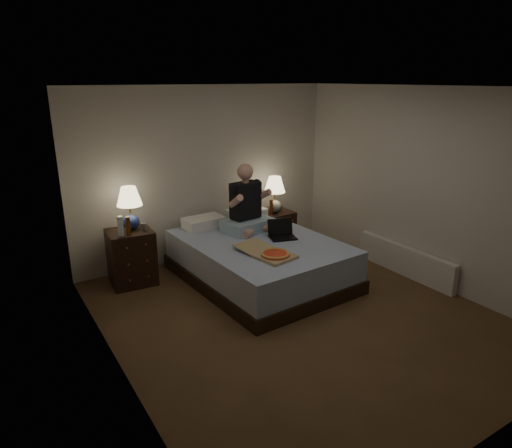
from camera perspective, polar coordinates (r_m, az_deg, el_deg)
floor at (r=5.33m, az=5.26°, el=-11.28°), size 4.00×4.50×0.00m
ceiling at (r=4.66m, az=6.15°, el=16.67°), size 4.00×4.50×0.00m
wall_back at (r=6.72m, az=-6.18°, el=6.25°), size 4.00×0.00×2.50m
wall_front at (r=3.47m, az=29.11°, el=-7.20°), size 4.00×0.00×2.50m
wall_left at (r=4.00m, az=-17.68°, el=-2.55°), size 0.00×4.50×2.50m
wall_right at (r=6.25m, az=20.41°, el=4.35°), size 0.00×4.50×2.50m
bed at (r=6.07m, az=0.47°, el=-4.52°), size 1.79×2.31×0.56m
nightstand_left at (r=6.16m, az=-15.29°, el=-4.02°), size 0.59×0.54×0.72m
nightstand_right at (r=7.18m, az=2.65°, el=-0.77°), size 0.47×0.42×0.60m
lamp_left at (r=6.02m, az=-15.47°, el=1.91°), size 0.38×0.38×0.56m
lamp_right at (r=6.99m, az=2.34°, el=3.69°), size 0.38×0.38×0.56m
water_bottle at (r=5.85m, az=-16.58°, el=-0.25°), size 0.07×0.07×0.25m
soda_can at (r=5.99m, az=-13.87°, el=-0.35°), size 0.07×0.07×0.10m
beer_bottle_left at (r=5.87m, az=-15.70°, el=-0.20°), size 0.06×0.06×0.23m
beer_bottle_right at (r=6.93m, az=1.91°, el=2.14°), size 0.06×0.06×0.23m
person at (r=6.23m, az=-1.04°, el=3.28°), size 0.73×0.61×0.93m
laptop at (r=6.01m, az=3.39°, el=-0.74°), size 0.40×0.36×0.24m
pizza_box at (r=5.38m, az=2.43°, el=-3.87°), size 0.53×0.82×0.08m
radiator at (r=6.58m, az=18.04°, el=-4.35°), size 0.10×1.60×0.40m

